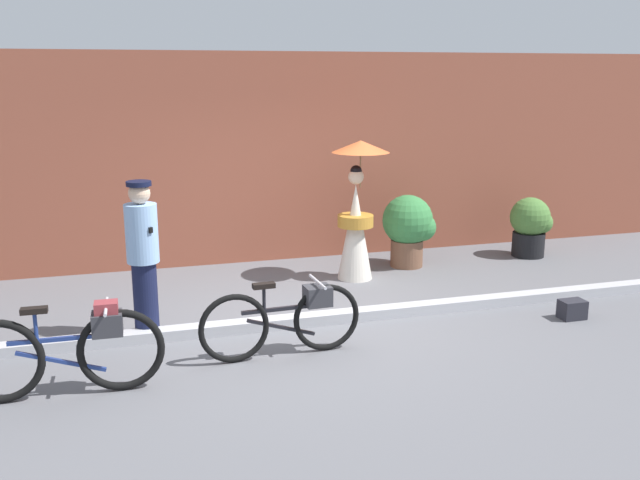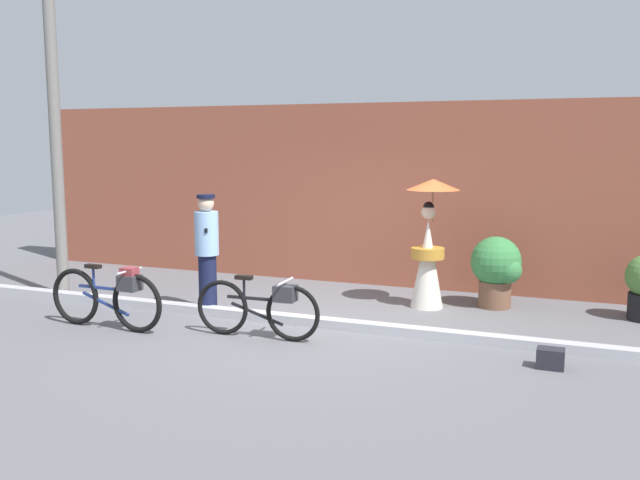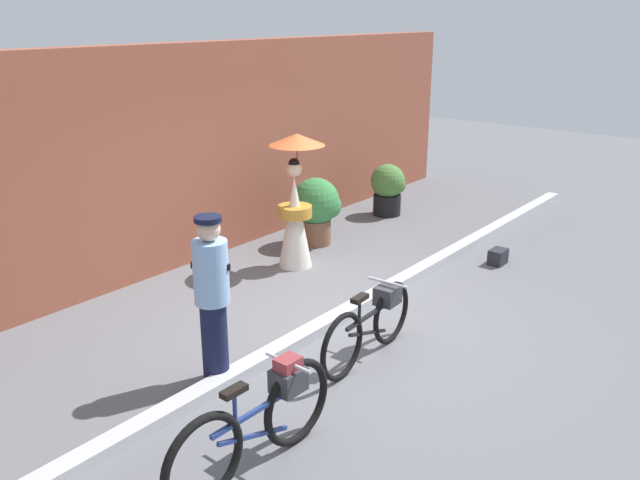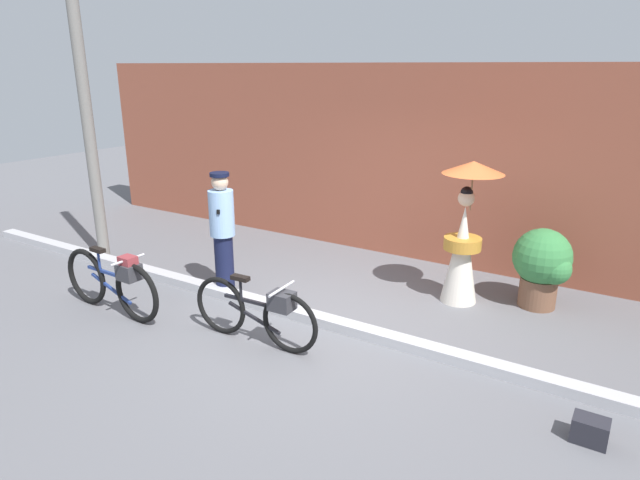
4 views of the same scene
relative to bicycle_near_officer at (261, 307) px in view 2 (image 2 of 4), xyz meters
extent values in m
plane|color=slate|center=(0.47, 0.79, -0.40)|extent=(30.00, 30.00, 0.00)
cube|color=brown|center=(0.47, 3.83, 1.14)|extent=(14.00, 0.40, 3.08)
cube|color=#B2B2B7|center=(0.47, 0.79, -0.34)|extent=(14.00, 0.20, 0.12)
torus|color=black|center=(0.42, 0.02, -0.05)|extent=(0.71, 0.09, 0.71)
torus|color=black|center=(-0.54, -0.02, -0.05)|extent=(0.71, 0.09, 0.71)
cube|color=black|center=(-0.06, 0.00, 0.10)|extent=(0.81, 0.07, 0.04)
cube|color=black|center=(-0.06, 0.00, -0.09)|extent=(0.70, 0.06, 0.26)
cylinder|color=black|center=(-0.23, -0.01, 0.21)|extent=(0.03, 0.03, 0.29)
cube|color=black|center=(-0.23, -0.01, 0.36)|extent=(0.22, 0.10, 0.05)
cylinder|color=silver|center=(0.32, 0.01, 0.34)|extent=(0.05, 0.48, 0.03)
cube|color=#333338|center=(0.32, 0.01, 0.20)|extent=(0.27, 0.23, 0.20)
torus|color=black|center=(-1.60, -0.35, -0.02)|extent=(0.77, 0.09, 0.76)
torus|color=black|center=(-2.62, -0.32, -0.02)|extent=(0.77, 0.09, 0.76)
cube|color=navy|center=(-2.11, -0.34, 0.14)|extent=(0.85, 0.06, 0.04)
cube|color=navy|center=(-2.11, -0.34, -0.07)|extent=(0.74, 0.05, 0.27)
cylinder|color=navy|center=(-2.29, -0.33, 0.26)|extent=(0.03, 0.03, 0.31)
cube|color=black|center=(-2.29, -0.33, 0.42)|extent=(0.22, 0.10, 0.05)
cylinder|color=silver|center=(-1.71, -0.35, 0.40)|extent=(0.04, 0.48, 0.03)
cube|color=#333338|center=(-1.71, -0.35, 0.24)|extent=(0.27, 0.23, 0.20)
cube|color=maroon|center=(-1.71, -0.35, 0.37)|extent=(0.20, 0.17, 0.14)
cylinder|color=#141938|center=(-1.33, 0.94, 0.01)|extent=(0.26, 0.26, 0.83)
cylinder|color=#8CB2E0|center=(-1.33, 0.94, 0.74)|extent=(0.34, 0.34, 0.62)
sphere|color=#D8B293|center=(-1.33, 0.94, 1.17)|extent=(0.23, 0.23, 0.23)
cylinder|color=black|center=(-1.33, 0.94, 1.27)|extent=(0.26, 0.26, 0.05)
cube|color=black|center=(-1.33, 0.94, 0.81)|extent=(0.22, 0.35, 0.06)
cone|color=silver|center=(1.55, 2.37, 0.26)|extent=(0.48, 0.48, 1.32)
cylinder|color=#C1842D|center=(1.55, 2.37, 0.41)|extent=(0.49, 0.49, 0.16)
sphere|color=beige|center=(1.55, 2.37, 1.02)|extent=(0.21, 0.21, 0.21)
sphere|color=black|center=(1.55, 2.37, 1.10)|extent=(0.16, 0.16, 0.16)
cylinder|color=olive|center=(1.61, 2.37, 1.15)|extent=(0.02, 0.02, 0.55)
cone|color=orange|center=(1.61, 2.37, 1.42)|extent=(0.78, 0.78, 0.16)
cylinder|color=brown|center=(2.48, 2.75, -0.20)|extent=(0.47, 0.47, 0.40)
sphere|color=#387F42|center=(2.48, 2.75, 0.29)|extent=(0.74, 0.74, 0.74)
sphere|color=#387F42|center=(2.67, 2.64, 0.20)|extent=(0.41, 0.41, 0.41)
cube|color=#26262D|center=(3.43, 0.12, -0.29)|extent=(0.29, 0.21, 0.22)
cube|color=black|center=(3.43, 0.06, -0.24)|extent=(0.25, 0.07, 0.08)
cylinder|color=slate|center=(-3.99, 0.96, 2.00)|extent=(0.18, 0.18, 4.80)
camera|label=1|loc=(-1.54, -6.40, 2.39)|focal=39.09mm
camera|label=2|loc=(3.78, -7.51, 2.03)|focal=38.73mm
camera|label=3|loc=(-5.25, -3.51, 3.07)|focal=37.37mm
camera|label=4|loc=(3.55, -4.38, 2.64)|focal=30.60mm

